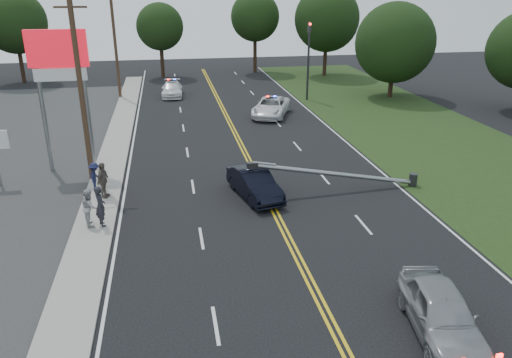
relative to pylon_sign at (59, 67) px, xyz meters
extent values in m
plane|color=black|center=(10.50, -14.00, -6.00)|extent=(120.00, 120.00, 0.00)
cube|color=gray|center=(2.10, -4.00, -5.94)|extent=(1.80, 70.00, 0.12)
cube|color=black|center=(24.00, -4.00, -5.99)|extent=(12.00, 80.00, 0.01)
cube|color=gold|center=(10.50, -4.00, -5.99)|extent=(0.36, 80.00, 0.00)
cylinder|color=gray|center=(-1.20, 0.00, -2.50)|extent=(0.24, 0.24, 7.00)
cylinder|color=gray|center=(1.20, 0.00, -2.50)|extent=(0.24, 0.24, 7.00)
cube|color=#AC0B17|center=(0.00, 0.00, 1.00)|extent=(3.20, 0.35, 2.00)
cube|color=white|center=(0.00, 0.00, -0.40)|extent=(2.80, 0.30, 0.70)
cylinder|color=#2D2D30|center=(18.80, 16.00, -2.50)|extent=(0.20, 0.20, 7.00)
cube|color=#2D2D30|center=(18.80, 16.00, 0.60)|extent=(0.28, 0.28, 0.90)
sphere|color=#FF0C07|center=(18.80, 15.84, 0.90)|extent=(0.22, 0.22, 0.22)
cylinder|color=#2D2D30|center=(18.60, -6.00, -5.65)|extent=(0.44, 0.44, 0.70)
cylinder|color=gray|center=(14.17, -6.00, -5.02)|extent=(8.90, 0.24, 1.80)
cube|color=#2D2D30|center=(9.74, -6.00, -4.23)|extent=(0.55, 0.32, 0.30)
cylinder|color=#382619|center=(1.30, -2.00, -1.00)|extent=(0.28, 0.28, 10.00)
cube|color=#382619|center=(1.30, -2.00, 3.20)|extent=(1.60, 0.10, 0.10)
cylinder|color=#382619|center=(1.30, 20.00, -1.00)|extent=(0.28, 0.28, 10.00)
cylinder|color=black|center=(-9.86, 30.23, -4.11)|extent=(0.44, 0.44, 3.77)
sphere|color=black|center=(-9.86, 30.23, 0.49)|extent=(6.75, 6.75, 6.75)
cylinder|color=black|center=(5.43, 31.01, -4.34)|extent=(0.44, 0.44, 3.31)
sphere|color=black|center=(5.43, 31.01, -0.29)|extent=(5.32, 5.32, 5.32)
cylinder|color=black|center=(16.72, 32.42, -4.08)|extent=(0.44, 0.44, 3.84)
sphere|color=black|center=(16.72, 32.42, 0.61)|extent=(5.83, 5.83, 5.83)
cylinder|color=black|center=(24.54, 28.79, -4.11)|extent=(0.44, 0.44, 3.77)
sphere|color=black|center=(24.54, 28.79, 0.49)|extent=(7.50, 7.50, 7.50)
cylinder|color=black|center=(27.11, 15.86, -4.51)|extent=(0.44, 0.44, 2.97)
sphere|color=black|center=(27.11, 15.86, -0.89)|extent=(7.44, 7.44, 7.44)
imported|color=black|center=(9.86, -5.95, -5.28)|extent=(2.49, 4.60, 1.44)
imported|color=gray|center=(13.69, -17.59, -5.23)|extent=(2.53, 4.74, 1.54)
imported|color=white|center=(14.16, 10.49, -5.24)|extent=(4.44, 6.01, 1.52)
imported|color=silver|center=(6.26, 19.86, -5.31)|extent=(2.12, 4.81, 1.37)
imported|color=#232229|center=(2.49, -8.17, -4.93)|extent=(0.70, 0.81, 1.89)
imported|color=#A2A1A6|center=(2.00, -8.00, -5.02)|extent=(0.80, 0.94, 1.71)
imported|color=#1B1F44|center=(1.76, -3.92, -5.11)|extent=(0.65, 1.03, 1.54)
imported|color=#5D524A|center=(2.28, -4.91, -4.95)|extent=(0.78, 1.17, 1.85)
camera|label=1|loc=(5.74, -29.26, 4.28)|focal=35.00mm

